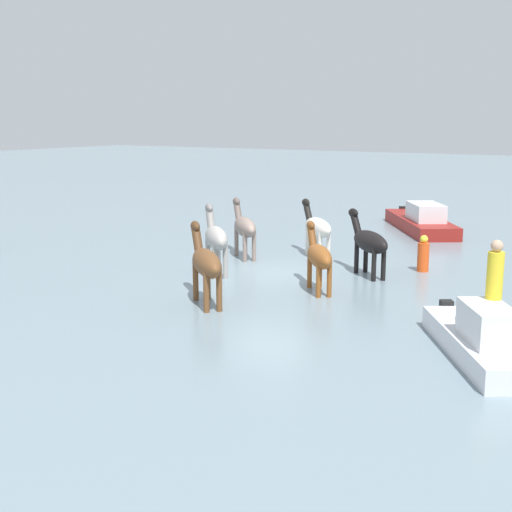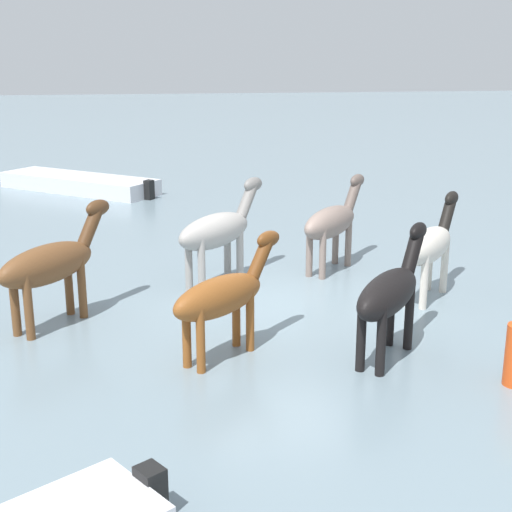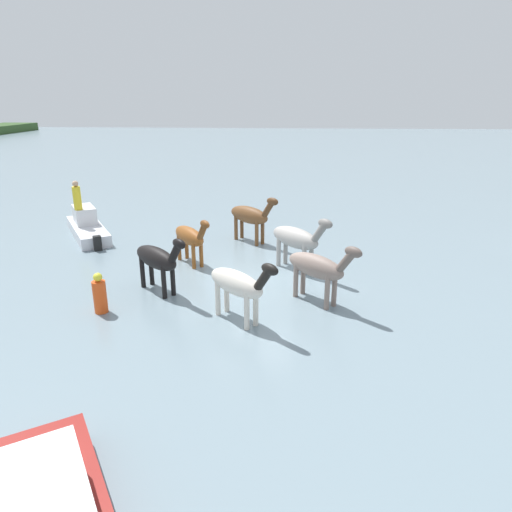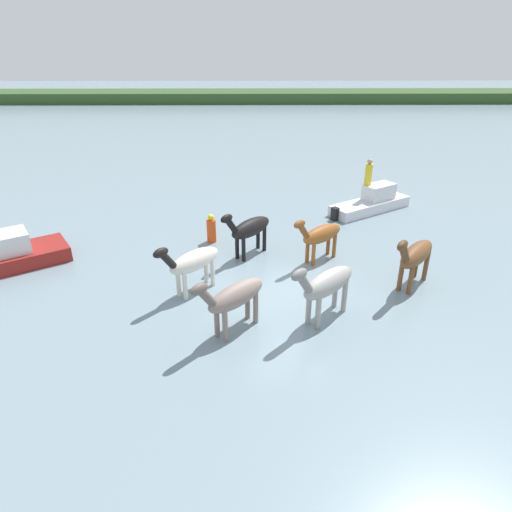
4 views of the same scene
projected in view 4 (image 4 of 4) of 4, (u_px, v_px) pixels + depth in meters
ground_plane at (288, 293)px, 13.94m from camera, size 146.70×146.70×0.00m
distant_shoreline at (260, 101)px, 54.69m from camera, size 132.03×6.00×2.40m
horse_dark_mare at (193, 262)px, 13.60m from camera, size 1.92×2.06×1.89m
horse_lead at (326, 284)px, 12.23m from camera, size 2.15×2.10×2.02m
horse_gray_outer at (320, 235)px, 15.56m from camera, size 2.02×1.75×1.81m
horse_rear_stallion at (415, 255)px, 13.88m from camera, size 2.00×2.19×1.99m
horse_dun_straggler at (249, 229)px, 15.91m from camera, size 1.91×2.09×1.91m
horse_chestnut_trailing at (234, 297)px, 11.73m from camera, size 2.00×2.07×1.94m
boat_dinghy_port at (371, 204)px, 20.43m from camera, size 4.04×3.15×1.32m
person_spotter_bow at (369, 173)px, 19.94m from camera, size 0.32×0.32×1.19m
buoy_channel_marker at (211, 229)px, 17.23m from camera, size 0.36×0.36×1.14m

